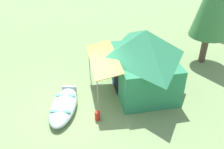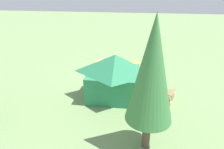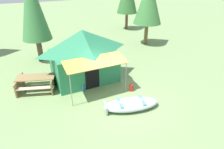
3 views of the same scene
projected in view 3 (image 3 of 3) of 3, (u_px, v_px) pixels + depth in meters
name	position (u px, v px, depth m)	size (l,w,h in m)	color
ground_plane	(119.00, 99.00, 9.59)	(80.00, 80.00, 0.00)	#78965D
beached_rowboat	(131.00, 104.00, 8.88)	(2.69, 1.56, 0.42)	#A4B9BC
canvas_cabin_tent	(84.00, 55.00, 10.79)	(3.66, 3.68, 2.87)	#2B8355
picnic_table	(36.00, 81.00, 10.23)	(2.28, 2.01, 0.74)	olive
cooler_box	(82.00, 86.00, 10.40)	(0.50, 0.33, 0.36)	#2E69AF
fuel_can	(131.00, 88.00, 10.22)	(0.20, 0.20, 0.38)	red
pine_tree_back_right	(32.00, 6.00, 12.28)	(1.92, 1.92, 5.79)	brown
pine_tree_side	(149.00, 1.00, 15.53)	(2.27, 2.27, 5.26)	brown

